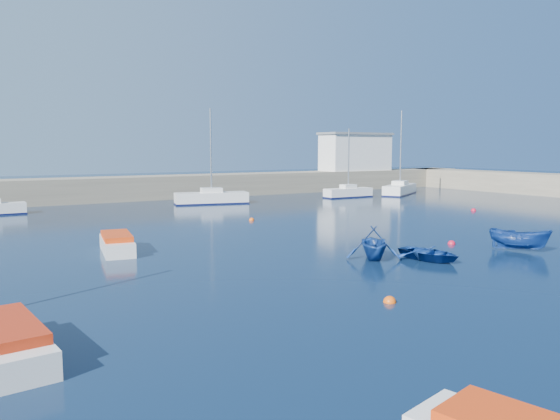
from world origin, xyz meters
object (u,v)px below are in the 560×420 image
harbor_office (355,153)px  sailboat_7 (348,192)px  sailboat_8 (400,189)px  motorboat_1 (117,243)px  sailboat_6 (212,197)px  dinghy_left (373,243)px  motorboat_0 (5,342)px  dinghy_right (519,240)px  dinghy_center (429,253)px

harbor_office → sailboat_7: sailboat_7 is taller
sailboat_8 → motorboat_1: (-40.18, -20.00, -0.18)m
sailboat_6 → dinghy_left: 30.74m
sailboat_7 → motorboat_0: size_ratio=1.63×
dinghy_left → dinghy_right: dinghy_left is taller
sailboat_7 → dinghy_center: size_ratio=2.38×
sailboat_6 → sailboat_7: size_ratio=1.22×
harbor_office → dinghy_right: size_ratio=3.02×
dinghy_right → dinghy_center: bearing=146.9°
dinghy_left → dinghy_right: (8.61, -2.48, -0.22)m
dinghy_left → sailboat_6: bearing=116.9°
sailboat_6 → sailboat_7: sailboat_6 is taller
dinghy_left → motorboat_1: bearing=176.5°
sailboat_8 → dinghy_right: (-20.59, -31.27, -0.04)m
sailboat_6 → motorboat_0: sailboat_6 is taller
sailboat_6 → sailboat_7: (16.78, -1.46, -0.06)m
sailboat_8 → motorboat_0: sailboat_8 is taller
sailboat_6 → dinghy_right: 33.17m
harbor_office → motorboat_1: 51.43m
dinghy_center → sailboat_8: bearing=38.7°
sailboat_8 → dinghy_right: size_ratio=3.12×
motorboat_0 → dinghy_center: 20.28m
motorboat_1 → dinghy_center: bearing=-29.4°
sailboat_6 → dinghy_center: (-2.09, -32.14, -0.31)m
harbor_office → sailboat_6: bearing=-161.6°
motorboat_1 → harbor_office: bearing=45.2°
sailboat_7 → dinghy_right: 33.86m
sailboat_6 → motorboat_1: bearing=157.2°
sailboat_7 → sailboat_8: bearing=-90.8°
harbor_office → dinghy_right: bearing=-117.6°
sailboat_8 → motorboat_1: 44.88m
sailboat_8 → dinghy_center: 40.66m
sailboat_7 → dinghy_left: size_ratio=2.46×
motorboat_0 → dinghy_center: (19.97, 3.52, -0.15)m
harbor_office → motorboat_0: harbor_office is taller
motorboat_0 → dinghy_left: 18.42m
harbor_office → dinghy_left: (-30.35, -39.04, -4.24)m
dinghy_center → dinghy_left: bearing=133.5°
harbor_office → dinghy_right: (-21.74, -41.52, -4.46)m
dinghy_center → dinghy_right: dinghy_right is taller
sailboat_6 → dinghy_right: bearing=-160.1°
motorboat_0 → motorboat_1: bearing=58.4°
dinghy_left → sailboat_7: bearing=88.9°
harbor_office → sailboat_8: size_ratio=0.97×
sailboat_7 → motorboat_1: 37.97m
dinghy_center → harbor_office: bearing=45.6°
harbor_office → sailboat_8: 11.23m
sailboat_6 → sailboat_8: (24.80, -1.64, 0.02)m
dinghy_center → dinghy_right: size_ratio=1.02×
sailboat_8 → motorboat_0: bearing=94.5°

